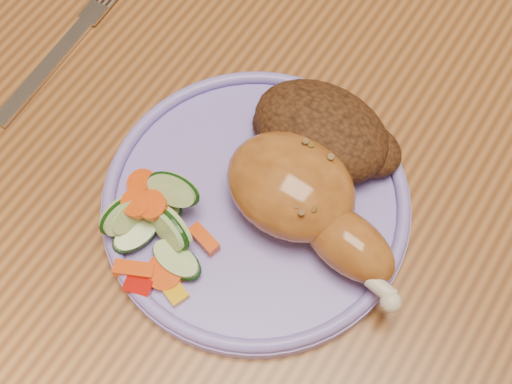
% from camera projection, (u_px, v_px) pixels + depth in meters
% --- Properties ---
extents(dining_table, '(0.90, 1.40, 0.75)m').
position_uv_depth(dining_table, '(375.00, 237.00, 0.62)').
color(dining_table, '#935727').
rests_on(dining_table, ground).
extents(plate, '(0.23, 0.23, 0.01)m').
position_uv_depth(plate, '(256.00, 204.00, 0.53)').
color(plate, '#8875DB').
rests_on(plate, dining_table).
extents(plate_rim, '(0.23, 0.23, 0.01)m').
position_uv_depth(plate_rim, '(256.00, 198.00, 0.52)').
color(plate_rim, '#8875DB').
rests_on(plate_rim, plate).
extents(chicken_leg, '(0.16, 0.08, 0.05)m').
position_uv_depth(chicken_leg, '(305.00, 200.00, 0.50)').
color(chicken_leg, '#AC6224').
rests_on(chicken_leg, plate).
extents(rice_pilaf, '(0.12, 0.08, 0.05)m').
position_uv_depth(rice_pilaf, '(324.00, 133.00, 0.53)').
color(rice_pilaf, '#452511').
rests_on(rice_pilaf, plate).
extents(vegetable_pile, '(0.09, 0.09, 0.05)m').
position_uv_depth(vegetable_pile, '(152.00, 224.00, 0.51)').
color(vegetable_pile, '#A50A05').
rests_on(vegetable_pile, plate).
extents(fork, '(0.02, 0.16, 0.00)m').
position_uv_depth(fork, '(63.00, 49.00, 0.60)').
color(fork, silver).
rests_on(fork, dining_table).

